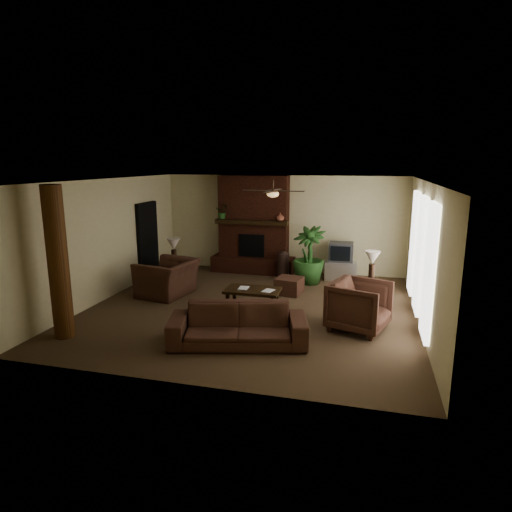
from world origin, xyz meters
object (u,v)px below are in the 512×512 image
(side_table_right, at_px, (369,291))
(log_column, at_px, (58,263))
(tv_stand, at_px, (340,270))
(ottoman, at_px, (289,286))
(armchair_left, at_px, (167,272))
(coffee_table, at_px, (253,291))
(armchair_right, at_px, (360,303))
(side_table_left, at_px, (174,272))
(sofa, at_px, (238,319))
(floor_vase, at_px, (283,263))
(floor_plant, at_px, (308,267))
(lamp_left, at_px, (174,246))
(lamp_right, at_px, (372,260))

(side_table_right, bearing_deg, log_column, -147.53)
(tv_stand, bearing_deg, side_table_right, -74.79)
(ottoman, height_order, side_table_right, side_table_right)
(log_column, height_order, armchair_left, log_column)
(ottoman, distance_m, side_table_right, 1.91)
(coffee_table, distance_m, tv_stand, 3.39)
(armchair_right, xyz_separation_m, side_table_left, (-4.91, 2.24, -0.25))
(log_column, distance_m, coffee_table, 3.98)
(sofa, distance_m, floor_vase, 4.57)
(ottoman, bearing_deg, log_column, -134.02)
(armchair_left, distance_m, floor_vase, 3.28)
(sofa, height_order, side_table_right, sofa)
(tv_stand, xyz_separation_m, floor_plant, (-0.80, -0.60, 0.18))
(armchair_left, bearing_deg, floor_vase, 141.57)
(sofa, relative_size, armchair_right, 2.29)
(coffee_table, relative_size, floor_plant, 0.79)
(armchair_left, height_order, side_table_left, armchair_left)
(armchair_right, relative_size, lamp_left, 1.62)
(armchair_left, bearing_deg, sofa, 55.44)
(ottoman, bearing_deg, floor_plant, 73.33)
(armchair_right, distance_m, lamp_right, 1.88)
(floor_plant, bearing_deg, log_column, -129.20)
(armchair_right, distance_m, floor_plant, 3.35)
(side_table_left, height_order, lamp_right, lamp_right)
(floor_vase, height_order, lamp_right, lamp_right)
(armchair_left, bearing_deg, armchair_right, 85.03)
(coffee_table, relative_size, lamp_right, 1.85)
(log_column, distance_m, side_table_right, 6.57)
(log_column, bearing_deg, lamp_left, 84.01)
(armchair_left, xyz_separation_m, tv_stand, (3.95, 2.52, -0.32))
(armchair_right, bearing_deg, sofa, 138.95)
(floor_plant, bearing_deg, tv_stand, 37.15)
(floor_plant, height_order, side_table_left, floor_plant)
(log_column, height_order, floor_plant, log_column)
(side_table_right, bearing_deg, armchair_right, -95.82)
(ottoman, relative_size, floor_vase, 0.78)
(armchair_left, height_order, side_table_right, armchair_left)
(armchair_left, xyz_separation_m, lamp_right, (4.77, 0.67, 0.43))
(log_column, distance_m, ottoman, 5.27)
(log_column, height_order, ottoman, log_column)
(ottoman, relative_size, side_table_right, 1.09)
(log_column, distance_m, floor_vase, 6.03)
(sofa, distance_m, side_table_right, 3.74)
(armchair_left, distance_m, side_table_left, 1.21)
(ottoman, relative_size, lamp_left, 0.92)
(armchair_right, distance_m, coffee_table, 2.43)
(armchair_right, bearing_deg, armchair_left, 94.23)
(ottoman, xyz_separation_m, tv_stand, (1.12, 1.68, 0.05))
(side_table_left, relative_size, side_table_right, 1.00)
(sofa, relative_size, side_table_right, 4.39)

